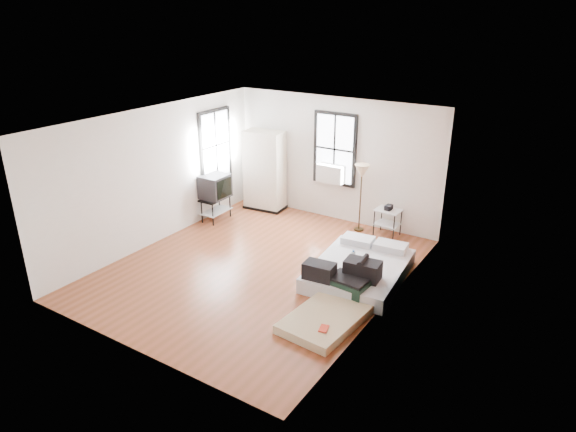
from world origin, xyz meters
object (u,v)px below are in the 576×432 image
Objects in this scene: mattress_bare at (336,306)px; floor_lamp at (362,175)px; mattress_main at (359,269)px; side_table at (388,215)px; tv_stand at (215,188)px; wardrobe at (265,171)px.

floor_lamp is at bearing 113.63° from mattress_bare.
side_table is at bearing 92.69° from mattress_main.
side_table is 0.64× the size of tv_stand.
tv_stand is (-3.04, -1.22, -0.50)m from floor_lamp.
mattress_bare is at bearing -81.56° from side_table.
floor_lamp reaches higher than mattress_main.
mattress_main is 3.21× the size of side_table.
mattress_main is 1.18× the size of mattress_bare.
mattress_bare is 4.94m from wardrobe.
floor_lamp is at bearing -173.63° from side_table.
wardrobe reaches higher than mattress_bare.
floor_lamp reaches higher than mattress_bare.
tv_stand is at bearing -158.06° from floor_lamp.
side_table is (3.15, 0.07, -0.48)m from wardrobe.
mattress_main is 1.26m from mattress_bare.
side_table is (-0.30, 2.06, 0.28)m from mattress_main.
wardrobe reaches higher than tv_stand.
side_table is 3.90m from tv_stand.
wardrobe is 1.28× the size of floor_lamp.
wardrobe is at bearing 142.93° from mattress_bare.
wardrobe reaches higher than mattress_main.
tv_stand reaches higher than mattress_main.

